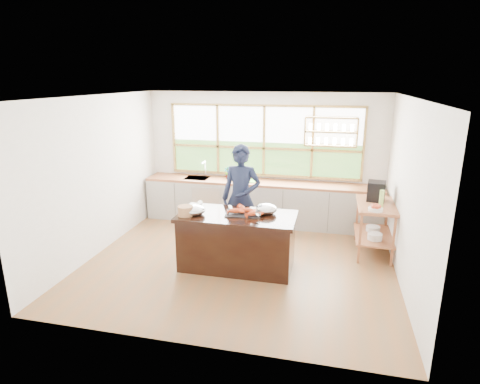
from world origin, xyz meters
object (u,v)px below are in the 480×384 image
(espresso_machine, at_px, (376,191))
(wicker_basket, at_px, (185,211))
(island, at_px, (237,241))
(cook, at_px, (241,198))

(espresso_machine, relative_size, wicker_basket, 1.41)
(island, height_order, espresso_machine, espresso_machine)
(wicker_basket, bearing_deg, cook, 54.48)
(island, distance_m, espresso_machine, 2.62)
(cook, bearing_deg, island, -79.57)
(island, bearing_deg, espresso_machine, 30.66)
(island, bearing_deg, wicker_basket, -164.29)
(island, height_order, cook, cook)
(island, xyz_separation_m, espresso_machine, (2.19, 1.30, 0.61))
(island, xyz_separation_m, cook, (-0.10, 0.73, 0.49))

